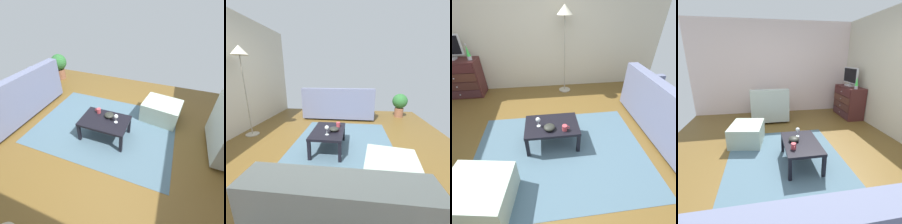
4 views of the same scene
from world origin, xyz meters
TOP-DOWN VIEW (x-y plane):
  - ground_plane at (0.00, 0.00)m, footprint 5.92×4.89m
  - area_rug at (0.20, -0.20)m, footprint 2.60×1.90m
  - coffee_table at (0.10, 0.03)m, footprint 0.82×0.55m
  - wine_glass at (-0.10, 0.02)m, footprint 0.07×0.07m
  - mug at (0.28, -0.12)m, footprint 0.11×0.08m
  - bowl_decorative at (0.06, -0.07)m, footprint 0.17×0.17m
  - couch_large at (2.05, 0.06)m, footprint 0.85×2.04m
  - ottoman at (-0.77, -0.85)m, footprint 0.79×0.70m
  - standing_lamp at (0.53, 1.84)m, footprint 0.32×0.32m
  - potted_plant at (2.31, -1.79)m, footprint 0.44×0.44m

SIDE VIEW (x-z plane):
  - ground_plane at x=0.00m, z-range -0.05..0.00m
  - area_rug at x=0.20m, z-range 0.00..0.01m
  - ottoman at x=-0.77m, z-range 0.00..0.38m
  - coffee_table at x=0.10m, z-range 0.14..0.51m
  - couch_large at x=2.05m, z-range -0.11..0.81m
  - bowl_decorative at x=0.06m, z-range 0.37..0.45m
  - mug at x=0.28m, z-range 0.37..0.46m
  - potted_plant at x=2.31m, z-range 0.07..0.79m
  - wine_glass at x=-0.10m, z-range 0.41..0.57m
  - standing_lamp at x=0.53m, z-range 0.67..2.53m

